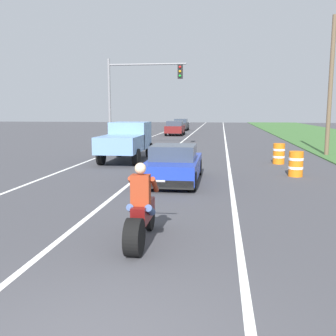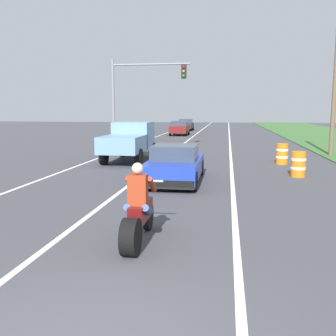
# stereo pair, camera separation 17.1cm
# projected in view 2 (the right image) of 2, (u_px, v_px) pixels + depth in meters

# --- Properties ---
(lane_stripe_left_solid) EXTENTS (0.14, 120.00, 0.01)m
(lane_stripe_left_solid) POSITION_uv_depth(u_px,v_px,m) (116.00, 151.00, 24.41)
(lane_stripe_left_solid) COLOR white
(lane_stripe_left_solid) RESTS_ON ground
(lane_stripe_right_solid) EXTENTS (0.14, 120.00, 0.01)m
(lane_stripe_right_solid) POSITION_uv_depth(u_px,v_px,m) (231.00, 153.00, 23.32)
(lane_stripe_right_solid) COLOR white
(lane_stripe_right_solid) RESTS_ON ground
(lane_stripe_centre_dashed) EXTENTS (0.14, 120.00, 0.01)m
(lane_stripe_centre_dashed) POSITION_uv_depth(u_px,v_px,m) (172.00, 152.00, 23.87)
(lane_stripe_centre_dashed) COLOR white
(lane_stripe_centre_dashed) RESTS_ON ground
(motorcycle_with_rider) EXTENTS (0.70, 2.21, 1.62)m
(motorcycle_with_rider) POSITION_uv_depth(u_px,v_px,m) (138.00, 215.00, 7.44)
(motorcycle_with_rider) COLOR black
(motorcycle_with_rider) RESTS_ON ground
(sports_car_blue) EXTENTS (1.84, 4.30, 1.37)m
(sports_car_blue) POSITION_uv_depth(u_px,v_px,m) (175.00, 165.00, 14.00)
(sports_car_blue) COLOR #1E38B2
(sports_car_blue) RESTS_ON ground
(pickup_truck_left_lane_light_blue) EXTENTS (2.02, 4.80, 1.98)m
(pickup_truck_left_lane_light_blue) POSITION_uv_depth(u_px,v_px,m) (129.00, 139.00, 19.84)
(pickup_truck_left_lane_light_blue) COLOR #6B93C6
(pickup_truck_left_lane_light_blue) RESTS_ON ground
(traffic_light_mast_near) EXTENTS (5.30, 0.34, 6.00)m
(traffic_light_mast_near) POSITION_uv_depth(u_px,v_px,m) (137.00, 89.00, 25.59)
(traffic_light_mast_near) COLOR gray
(traffic_light_mast_near) RESTS_ON ground
(utility_pole_roadside) EXTENTS (0.24, 0.24, 7.81)m
(utility_pole_roadside) POSITION_uv_depth(u_px,v_px,m) (335.00, 87.00, 21.45)
(utility_pole_roadside) COLOR brown
(utility_pole_roadside) RESTS_ON ground
(construction_barrel_nearest) EXTENTS (0.58, 0.58, 1.00)m
(construction_barrel_nearest) POSITION_uv_depth(u_px,v_px,m) (298.00, 164.00, 15.11)
(construction_barrel_nearest) COLOR orange
(construction_barrel_nearest) RESTS_ON ground
(construction_barrel_mid) EXTENTS (0.58, 0.58, 1.00)m
(construction_barrel_mid) POSITION_uv_depth(u_px,v_px,m) (282.00, 154.00, 18.67)
(construction_barrel_mid) COLOR orange
(construction_barrel_mid) RESTS_ON ground
(distant_car_far_ahead) EXTENTS (1.80, 4.00, 1.50)m
(distant_car_far_ahead) POSITION_uv_depth(u_px,v_px,m) (180.00, 128.00, 40.16)
(distant_car_far_ahead) COLOR maroon
(distant_car_far_ahead) RESTS_ON ground
(distant_car_further_ahead) EXTENTS (1.80, 4.00, 1.50)m
(distant_car_further_ahead) POSITION_uv_depth(u_px,v_px,m) (186.00, 125.00, 49.65)
(distant_car_further_ahead) COLOR #262628
(distant_car_further_ahead) RESTS_ON ground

